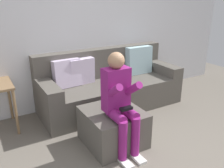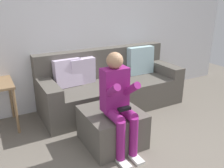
% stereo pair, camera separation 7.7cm
% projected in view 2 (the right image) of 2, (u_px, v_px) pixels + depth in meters
% --- Properties ---
extents(wall_back, '(6.07, 0.10, 2.71)m').
position_uv_depth(wall_back, '(82.00, 20.00, 3.75)').
color(wall_back, silver).
rests_on(wall_back, ground_plane).
extents(couch_sectional, '(2.26, 0.85, 0.92)m').
position_uv_depth(couch_sectional, '(110.00, 86.00, 3.89)').
color(couch_sectional, '#59544C').
rests_on(couch_sectional, ground_plane).
extents(ottoman, '(0.66, 0.69, 0.43)m').
position_uv_depth(ottoman, '(112.00, 127.00, 2.92)').
color(ottoman, '#59544C').
rests_on(ottoman, ground_plane).
extents(person_seated, '(0.30, 0.54, 1.16)m').
position_uv_depth(person_seated, '(119.00, 100.00, 2.63)').
color(person_seated, '#8C1E72').
rests_on(person_seated, ground_plane).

